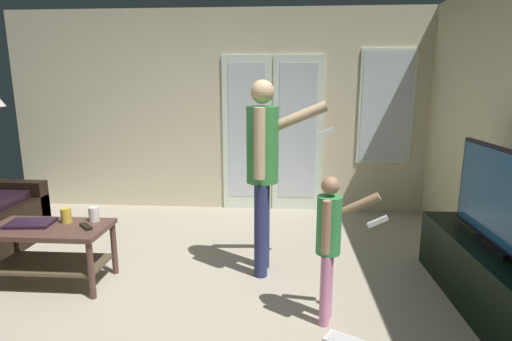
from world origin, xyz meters
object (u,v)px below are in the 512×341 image
(flat_screen_tv, at_px, (500,199))
(tv_remote_black, at_px, (86,226))
(cup_near_edge, at_px, (94,214))
(person_adult, at_px, (264,160))
(tv_stand, at_px, (490,280))
(coffee_table, at_px, (50,242))
(cup_by_laptop, at_px, (66,215))
(laptop_closed, at_px, (30,223))
(person_child, at_px, (330,237))

(flat_screen_tv, height_order, tv_remote_black, flat_screen_tv)
(cup_near_edge, bearing_deg, person_adult, 7.47)
(tv_remote_black, bearing_deg, cup_near_edge, 137.00)
(tv_stand, bearing_deg, cup_near_edge, 173.62)
(coffee_table, bearing_deg, flat_screen_tv, -3.14)
(tv_stand, bearing_deg, flat_screen_tv, 114.98)
(cup_by_laptop, bearing_deg, tv_stand, -5.13)
(laptop_closed, bearing_deg, person_child, -16.00)
(flat_screen_tv, bearing_deg, person_adult, 162.36)
(laptop_closed, bearing_deg, flat_screen_tv, -9.30)
(laptop_closed, bearing_deg, tv_remote_black, -9.96)
(person_child, height_order, laptop_closed, person_child)
(person_child, bearing_deg, flat_screen_tv, 10.23)
(person_child, xyz_separation_m, cup_near_edge, (-1.93, 0.56, -0.07))
(person_adult, height_order, laptop_closed, person_adult)
(cup_by_laptop, xyz_separation_m, tv_remote_black, (0.22, -0.11, -0.05))
(tv_stand, relative_size, tv_remote_black, 10.23)
(flat_screen_tv, height_order, person_child, flat_screen_tv)
(flat_screen_tv, relative_size, laptop_closed, 3.33)
(tv_stand, relative_size, cup_near_edge, 14.07)
(flat_screen_tv, xyz_separation_m, cup_near_edge, (-3.12, 0.35, -0.29))
(person_adult, distance_m, cup_near_edge, 1.52)
(person_adult, distance_m, cup_by_laptop, 1.73)
(tv_remote_black, bearing_deg, laptop_closed, -139.33)
(laptop_closed, relative_size, cup_by_laptop, 2.88)
(person_adult, bearing_deg, laptop_closed, -170.65)
(tv_stand, bearing_deg, cup_by_laptop, 174.87)
(cup_near_edge, height_order, tv_remote_black, cup_near_edge)
(coffee_table, bearing_deg, person_child, -10.18)
(coffee_table, height_order, laptop_closed, laptop_closed)
(tv_stand, bearing_deg, coffee_table, 176.80)
(person_child, xyz_separation_m, cup_by_laptop, (-2.15, 0.51, -0.07))
(person_adult, distance_m, laptop_closed, 2.02)
(flat_screen_tv, distance_m, person_adult, 1.77)
(tv_stand, height_order, laptop_closed, laptop_closed)
(person_child, relative_size, cup_near_edge, 8.53)
(flat_screen_tv, distance_m, tv_remote_black, 3.14)
(tv_stand, height_order, person_adult, person_adult)
(flat_screen_tv, xyz_separation_m, person_adult, (-1.68, 0.53, 0.16))
(flat_screen_tv, bearing_deg, cup_near_edge, 173.68)
(tv_stand, height_order, person_child, person_child)
(coffee_table, relative_size, laptop_closed, 2.70)
(tv_remote_black, bearing_deg, flat_screen_tv, 41.43)
(laptop_closed, height_order, cup_near_edge, cup_near_edge)
(cup_by_laptop, bearing_deg, flat_screen_tv, -5.07)
(person_adult, relative_size, person_child, 1.60)
(cup_near_edge, bearing_deg, coffee_table, -153.99)
(cup_by_laptop, distance_m, tv_remote_black, 0.26)
(person_child, distance_m, laptop_closed, 2.46)
(flat_screen_tv, bearing_deg, tv_stand, -65.02)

